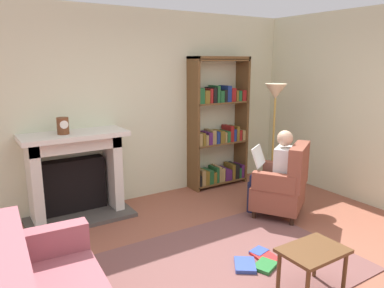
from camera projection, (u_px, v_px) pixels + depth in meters
name	position (u px, v px, depth m)	size (l,w,h in m)	color
ground	(252.00, 278.00, 3.42)	(14.00, 14.00, 0.00)	#93523E
back_wall	(135.00, 107.00, 5.22)	(5.60, 0.10, 2.70)	beige
side_wall_right	(332.00, 104.00, 5.54)	(0.10, 5.20, 2.70)	beige
area_rug	(232.00, 263.00, 3.67)	(2.40, 1.80, 0.01)	brown
fireplace	(75.00, 173.00, 4.67)	(1.31, 0.64, 1.13)	#4C4742
mantel_clock	(63.00, 126.00, 4.38)	(0.14, 0.14, 0.20)	brown
bookshelf	(219.00, 127.00, 5.83)	(1.00, 0.32, 2.06)	brown
armchair_reading	(284.00, 185.00, 4.72)	(0.87, 0.87, 0.97)	#331E14
seated_reader	(275.00, 169.00, 4.73)	(0.55, 0.59, 1.14)	silver
side_table	(313.00, 256.00, 3.11)	(0.56, 0.39, 0.43)	brown
scattered_books	(257.00, 261.00, 3.66)	(0.56, 0.45, 0.04)	red
floor_lamp	(275.00, 101.00, 5.36)	(0.32, 0.32, 1.67)	#B7933F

